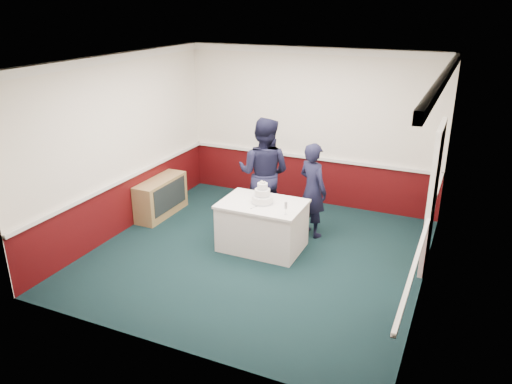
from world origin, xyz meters
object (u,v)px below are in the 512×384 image
at_px(wedding_cake, 262,196).
at_px(cake_table, 262,225).
at_px(cake_knife, 255,207).
at_px(person_man, 264,173).
at_px(champagne_flute, 286,206).
at_px(sideboard, 161,197).
at_px(person_woman, 313,190).

bearing_deg(wedding_cake, cake_table, -90.00).
height_order(cake_table, cake_knife, cake_knife).
relative_size(cake_knife, person_man, 0.11).
bearing_deg(champagne_flute, wedding_cake, 150.75).
distance_m(wedding_cake, person_man, 0.89).
distance_m(sideboard, champagne_flute, 2.92).
height_order(person_man, person_woman, person_man).
relative_size(sideboard, wedding_cake, 3.30).
bearing_deg(cake_knife, sideboard, -176.61).
bearing_deg(cake_knife, person_woman, 79.89).
xyz_separation_m(cake_knife, person_man, (-0.30, 1.02, 0.19)).
distance_m(sideboard, person_woman, 2.88).
xyz_separation_m(cake_table, champagne_flute, (0.50, -0.28, 0.53)).
distance_m(cake_table, champagne_flute, 0.78).
xyz_separation_m(champagne_flute, person_woman, (0.06, 1.10, -0.12)).
bearing_deg(cake_knife, cake_table, 101.54).
relative_size(cake_table, wedding_cake, 3.63).
bearing_deg(wedding_cake, cake_knife, -98.53).
bearing_deg(champagne_flute, cake_knife, 171.42).
bearing_deg(person_man, champagne_flute, 123.99).
xyz_separation_m(cake_table, person_man, (-0.33, 0.82, 0.58)).
relative_size(champagne_flute, person_woman, 0.13).
height_order(cake_table, wedding_cake, wedding_cake).
xyz_separation_m(wedding_cake, champagne_flute, (0.50, -0.28, 0.03)).
bearing_deg(person_woman, person_man, 29.05).
height_order(sideboard, champagne_flute, champagne_flute).
bearing_deg(sideboard, person_man, 10.37).
relative_size(cake_table, champagne_flute, 6.44).
relative_size(sideboard, person_man, 0.61).
height_order(wedding_cake, person_man, person_man).
bearing_deg(person_woman, cake_table, 84.71).
bearing_deg(sideboard, champagne_flute, -15.17).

